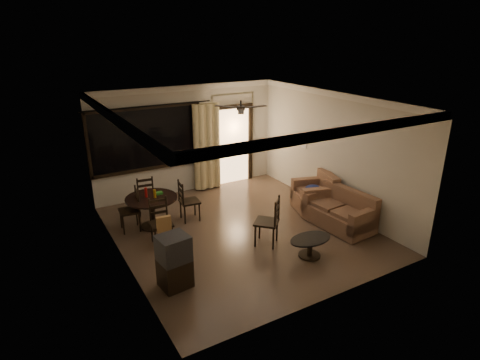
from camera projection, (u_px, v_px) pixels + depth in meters
ground at (241, 230)px, 8.69m from camera, size 5.50×5.50×0.00m
room_shell at (225, 128)px, 9.77m from camera, size 5.50×6.70×5.50m
dining_table at (152, 203)px, 8.67m from camera, size 1.11×1.11×0.92m
dining_chair_west at (131, 218)px, 8.62m from camera, size 0.46×0.46×0.95m
dining_chair_east at (189, 208)px, 9.08m from camera, size 0.46×0.46×0.95m
dining_chair_south at (162, 230)px, 8.02m from camera, size 0.46×0.51×0.95m
dining_chair_north at (145, 202)px, 9.43m from camera, size 0.46×0.46×0.95m
tv_cabinet at (174, 261)px, 6.63m from camera, size 0.54×0.50×0.94m
sofa at (341, 213)px, 8.77m from camera, size 0.90×1.56×0.80m
armchair at (316, 196)px, 9.57m from camera, size 1.10×1.10×0.88m
coffee_table at (310, 244)px, 7.61m from camera, size 0.87×0.52×0.38m
side_chair at (267, 230)px, 8.03m from camera, size 0.64×0.64×1.02m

